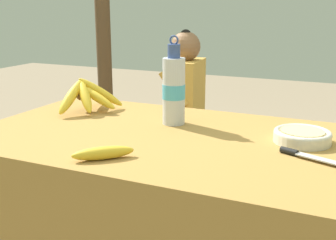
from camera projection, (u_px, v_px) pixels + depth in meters
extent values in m
cube|color=olive|center=(171.00, 234.00, 1.60)|extent=(1.43, 0.83, 0.79)
sphere|color=#4C381E|center=(82.00, 95.00, 1.83)|extent=(0.05, 0.05, 0.05)
ellipsoid|color=gold|center=(71.00, 97.00, 1.76)|extent=(0.04, 0.19, 0.15)
ellipsoid|color=gold|center=(85.00, 96.00, 1.77)|extent=(0.15, 0.14, 0.14)
ellipsoid|color=gold|center=(96.00, 97.00, 1.80)|extent=(0.20, 0.04, 0.12)
ellipsoid|color=gold|center=(101.00, 92.00, 1.84)|extent=(0.19, 0.15, 0.16)
ellipsoid|color=gold|center=(92.00, 91.00, 1.89)|extent=(0.05, 0.19, 0.13)
cylinder|color=silver|center=(302.00, 138.00, 1.41)|extent=(0.19, 0.19, 0.03)
torus|color=silver|center=(302.00, 133.00, 1.41)|extent=(0.19, 0.19, 0.02)
cylinder|color=#D1B77A|center=(303.00, 132.00, 1.41)|extent=(0.14, 0.14, 0.01)
cylinder|color=silver|center=(174.00, 91.00, 1.61)|extent=(0.09, 0.09, 0.25)
cylinder|color=#47A8D1|center=(174.00, 91.00, 1.61)|extent=(0.09, 0.09, 0.06)
cylinder|color=#33477F|center=(174.00, 51.00, 1.57)|extent=(0.05, 0.05, 0.05)
torus|color=#33477F|center=(174.00, 40.00, 1.56)|extent=(0.04, 0.01, 0.04)
ellipsoid|color=gold|center=(103.00, 153.00, 1.25)|extent=(0.17, 0.15, 0.04)
cube|color=#BCBCC1|center=(323.00, 160.00, 1.23)|extent=(0.16, 0.08, 0.00)
cylinder|color=black|center=(289.00, 151.00, 1.30)|extent=(0.06, 0.04, 0.02)
cube|color=brown|center=(228.00, 137.00, 2.83)|extent=(1.60, 0.32, 0.04)
cube|color=brown|center=(129.00, 156.00, 3.05)|extent=(0.06, 0.06, 0.36)
cube|color=brown|center=(334.00, 189.00, 2.50)|extent=(0.06, 0.06, 0.36)
cube|color=brown|center=(144.00, 146.00, 3.26)|extent=(0.06, 0.06, 0.36)
cylinder|color=#232328|center=(146.00, 158.00, 2.96)|extent=(0.09, 0.09, 0.39)
cylinder|color=#232328|center=(162.00, 132.00, 2.87)|extent=(0.31, 0.12, 0.09)
cylinder|color=#232328|center=(155.00, 150.00, 3.13)|extent=(0.09, 0.09, 0.39)
cylinder|color=#232328|center=(170.00, 124.00, 3.04)|extent=(0.31, 0.12, 0.09)
cube|color=gold|center=(185.00, 96.00, 2.85)|extent=(0.23, 0.36, 0.49)
cylinder|color=gold|center=(174.00, 89.00, 2.69)|extent=(0.21, 0.08, 0.25)
cylinder|color=gold|center=(187.00, 80.00, 2.98)|extent=(0.21, 0.08, 0.25)
sphere|color=brown|center=(186.00, 46.00, 2.76)|extent=(0.20, 0.20, 0.20)
sphere|color=black|center=(186.00, 35.00, 2.74)|extent=(0.07, 0.07, 0.07)
sphere|color=#4C381E|center=(296.00, 134.00, 2.63)|extent=(0.05, 0.05, 0.05)
ellipsoid|color=olive|center=(296.00, 137.00, 2.58)|extent=(0.06, 0.16, 0.12)
ellipsoid|color=olive|center=(302.00, 137.00, 2.57)|extent=(0.15, 0.17, 0.13)
ellipsoid|color=olive|center=(306.00, 136.00, 2.59)|extent=(0.18, 0.09, 0.11)
ellipsoid|color=olive|center=(307.00, 134.00, 2.63)|extent=(0.18, 0.08, 0.10)
ellipsoid|color=olive|center=(304.00, 131.00, 2.67)|extent=(0.14, 0.18, 0.13)
ellipsoid|color=olive|center=(297.00, 131.00, 2.69)|extent=(0.05, 0.18, 0.10)
cylinder|color=#4C3823|center=(102.00, 9.00, 3.27)|extent=(0.12, 0.12, 2.40)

